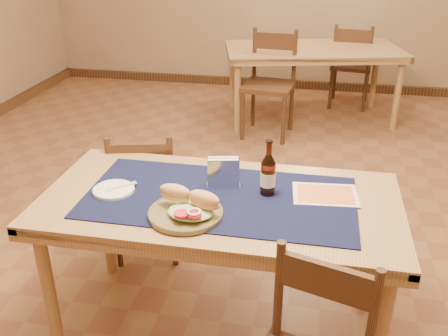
% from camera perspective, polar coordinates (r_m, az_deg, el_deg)
% --- Properties ---
extents(room, '(6.04, 7.04, 2.84)m').
position_cam_1_polar(room, '(2.77, 2.86, 16.65)').
color(room, brown).
rests_on(room, ground).
extents(main_table, '(1.60, 0.80, 0.75)m').
position_cam_1_polar(main_table, '(2.28, -0.48, -5.22)').
color(main_table, '#A17B4C').
rests_on(main_table, ground).
extents(placemat, '(1.20, 0.60, 0.01)m').
position_cam_1_polar(placemat, '(2.23, -0.49, -3.34)').
color(placemat, '#0F1237').
rests_on(placemat, main_table).
extents(baseboard, '(6.00, 7.00, 0.10)m').
position_cam_1_polar(baseboard, '(3.27, 2.34, -7.38)').
color(baseboard, '#492F1A').
rests_on(baseboard, ground).
extents(back_table, '(1.89, 1.25, 0.75)m').
position_cam_1_polar(back_table, '(5.23, 10.12, 12.49)').
color(back_table, '#A17B4C').
rests_on(back_table, ground).
extents(chair_main_far, '(0.47, 0.47, 0.84)m').
position_cam_1_polar(chair_main_far, '(2.98, -8.97, -2.69)').
color(chair_main_far, '#492F1A').
rests_on(chair_main_far, ground).
extents(chair_back_near, '(0.50, 0.50, 0.99)m').
position_cam_1_polar(chair_back_near, '(4.81, 5.25, 9.72)').
color(chair_back_near, '#492F1A').
rests_on(chair_back_near, ground).
extents(chair_back_far, '(0.47, 0.47, 0.92)m').
position_cam_1_polar(chair_back_far, '(5.76, 14.34, 11.39)').
color(chair_back_far, '#492F1A').
rests_on(chair_back_far, ground).
extents(sandwich_plate, '(0.32, 0.32, 0.12)m').
position_cam_1_polar(sandwich_plate, '(2.08, -4.18, -4.69)').
color(sandwich_plate, brown).
rests_on(sandwich_plate, placemat).
extents(side_plate, '(0.19, 0.19, 0.02)m').
position_cam_1_polar(side_plate, '(2.33, -12.51, -2.41)').
color(side_plate, white).
rests_on(side_plate, placemat).
extents(fork, '(0.12, 0.12, 0.00)m').
position_cam_1_polar(fork, '(2.33, -11.36, -2.01)').
color(fork, '#9ED675').
rests_on(fork, side_plate).
extents(beer_bottle, '(0.07, 0.07, 0.26)m').
position_cam_1_polar(beer_bottle, '(2.22, 5.05, -0.76)').
color(beer_bottle, '#451A0C').
rests_on(beer_bottle, placemat).
extents(napkin_holder, '(0.17, 0.09, 0.14)m').
position_cam_1_polar(napkin_holder, '(2.29, -0.08, -0.58)').
color(napkin_holder, silver).
rests_on(napkin_holder, placemat).
extents(menu_card, '(0.31, 0.24, 0.01)m').
position_cam_1_polar(menu_card, '(2.29, 11.50, -2.95)').
color(menu_card, beige).
rests_on(menu_card, placemat).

